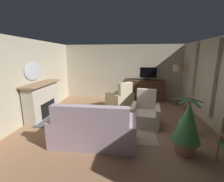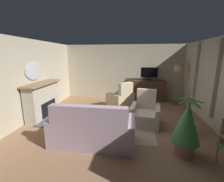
% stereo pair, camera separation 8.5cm
% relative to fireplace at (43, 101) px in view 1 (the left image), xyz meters
% --- Properties ---
extents(ground_plane, '(6.47, 7.16, 0.04)m').
position_rel_fireplace_xyz_m(ground_plane, '(2.66, -0.38, -0.62)').
color(ground_plane, '#936B4C').
extents(wall_back, '(6.47, 0.10, 2.72)m').
position_rel_fireplace_xyz_m(wall_back, '(2.66, 2.95, 0.77)').
color(wall_back, '#B2A88E').
rests_on(wall_back, ground_plane).
extents(wall_left, '(0.10, 7.16, 2.72)m').
position_rel_fireplace_xyz_m(wall_left, '(-0.33, -0.38, 0.77)').
color(wall_left, '#B2A88E').
rests_on(wall_left, ground_plane).
extents(wall_right_with_window, '(0.10, 7.16, 2.72)m').
position_rel_fireplace_xyz_m(wall_right_with_window, '(5.64, -0.38, 0.77)').
color(wall_right_with_window, '#BBB095').
rests_on(wall_right_with_window, ground_plane).
extents(curtain_panel_near, '(0.10, 0.44, 2.29)m').
position_rel_fireplace_xyz_m(curtain_panel_near, '(5.53, 0.03, 0.90)').
color(curtain_panel_near, '#B2A393').
extents(curtain_panel_far, '(0.10, 0.44, 2.29)m').
position_rel_fireplace_xyz_m(curtain_panel_far, '(5.53, 1.53, 0.90)').
color(curtain_panel_far, '#B2A393').
extents(rug_central, '(2.06, 1.64, 0.01)m').
position_rel_fireplace_xyz_m(rug_central, '(2.79, -0.65, -0.59)').
color(rug_central, tan).
rests_on(rug_central, ground_plane).
extents(fireplace, '(0.87, 1.79, 1.25)m').
position_rel_fireplace_xyz_m(fireplace, '(0.00, 0.00, 0.00)').
color(fireplace, '#4C4C51').
rests_on(fireplace, ground_plane).
extents(wall_mirror_oval, '(0.06, 0.92, 0.64)m').
position_rel_fireplace_xyz_m(wall_mirror_oval, '(-0.25, 0.00, 1.07)').
color(wall_mirror_oval, '#B2B7BF').
extents(tv_cabinet, '(1.59, 0.50, 1.02)m').
position_rel_fireplace_xyz_m(tv_cabinet, '(3.92, 2.60, -0.11)').
color(tv_cabinet, black).
rests_on(tv_cabinet, ground_plane).
extents(television, '(0.79, 0.20, 0.62)m').
position_rel_fireplace_xyz_m(television, '(3.92, 2.55, 0.75)').
color(television, black).
rests_on(television, tv_cabinet).
extents(coffee_table, '(1.02, 0.51, 0.42)m').
position_rel_fireplace_xyz_m(coffee_table, '(2.21, -0.41, -0.22)').
color(coffee_table, '#4C331E').
rests_on(coffee_table, ground_plane).
extents(tv_remote, '(0.16, 0.16, 0.02)m').
position_rel_fireplace_xyz_m(tv_remote, '(2.37, -0.49, -0.16)').
color(tv_remote, black).
rests_on(tv_remote, coffee_table).
extents(sofa_floral, '(2.06, 0.93, 1.10)m').
position_rel_fireplace_xyz_m(sofa_floral, '(2.21, -1.54, -0.24)').
color(sofa_floral, '#AD93A3').
rests_on(sofa_floral, ground_plane).
extents(armchair_by_fireplace, '(1.01, 1.02, 1.09)m').
position_rel_fireplace_xyz_m(armchair_by_fireplace, '(3.58, -0.15, -0.26)').
color(armchair_by_fireplace, '#C6B29E').
rests_on(armchair_by_fireplace, ground_plane).
extents(armchair_in_far_corner, '(1.25, 1.25, 1.14)m').
position_rel_fireplace_xyz_m(armchair_in_far_corner, '(2.69, 1.37, -0.25)').
color(armchair_in_far_corner, tan).
rests_on(armchair_in_far_corner, ground_plane).
extents(potted_plant_tall_palm_by_window, '(0.80, 0.76, 1.04)m').
position_rel_fireplace_xyz_m(potted_plant_tall_palm_by_window, '(4.72, -0.63, -0.37)').
color(potted_plant_tall_palm_by_window, beige).
rests_on(potted_plant_tall_palm_by_window, ground_plane).
extents(potted_plant_leafy_by_curtain, '(0.60, 0.60, 1.21)m').
position_rel_fireplace_xyz_m(potted_plant_leafy_by_curtain, '(4.35, -1.64, 0.07)').
color(potted_plant_leafy_by_curtain, '#99664C').
rests_on(potted_plant_leafy_by_curtain, ground_plane).
extents(cat, '(0.70, 0.22, 0.19)m').
position_rel_fireplace_xyz_m(cat, '(1.29, 0.29, -0.51)').
color(cat, tan).
rests_on(cat, ground_plane).
extents(floor_lamp, '(0.41, 0.41, 1.79)m').
position_rel_fireplace_xyz_m(floor_lamp, '(5.15, 2.16, 0.89)').
color(floor_lamp, '#4C4233').
rests_on(floor_lamp, ground_plane).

